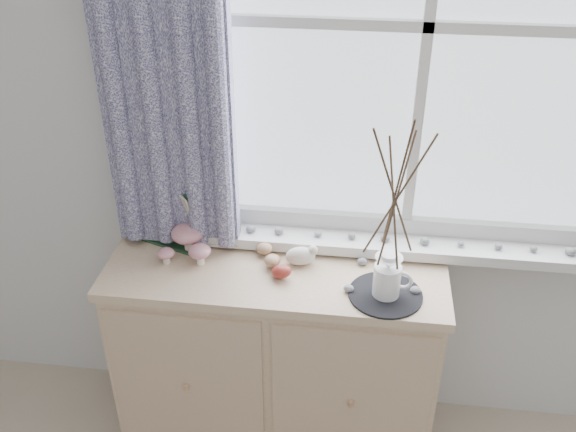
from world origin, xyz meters
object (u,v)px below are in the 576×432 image
Objects in this scene: toadstool_cluster at (188,240)px; sideboard at (277,358)px; botanical_book at (164,218)px; twig_pitcher at (396,193)px.

sideboard is at bearing -7.74° from toadstool_cluster.
toadstool_cluster is (-0.32, 0.04, 0.49)m from sideboard.
sideboard is 6.26× the size of toadstool_cluster.
twig_pitcher is at bearing 5.98° from botanical_book.
sideboard is 0.69m from botanical_book.
botanical_book is 0.12m from toadstool_cluster.
botanical_book is 0.87m from twig_pitcher.
botanical_book is 0.50× the size of twig_pitcher.
sideboard is 3.53× the size of botanical_book.
twig_pitcher is at bearing -14.67° from sideboard.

